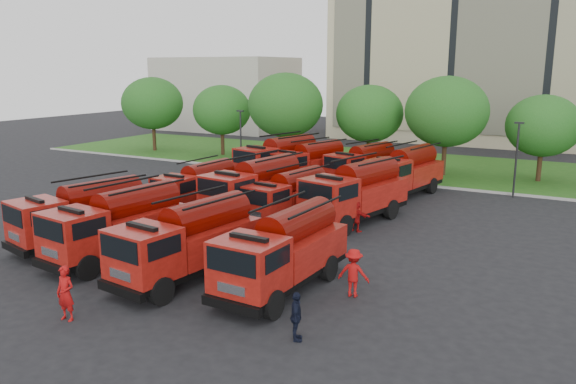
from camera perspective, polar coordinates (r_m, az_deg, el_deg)
name	(u,v)px	position (r m, az deg, el deg)	size (l,w,h in m)	color
ground	(221,238)	(29.26, -6.85, -4.68)	(140.00, 140.00, 0.00)	black
lawn	(386,163)	(52.07, 9.92, 2.87)	(70.00, 16.00, 0.12)	#194D14
curb	(352,178)	(44.59, 6.55, 1.39)	(70.00, 0.30, 0.14)	gray
apartment_building	(467,34)	(72.19, 17.72, 15.03)	(30.00, 14.18, 25.00)	tan
side_building	(226,94)	(81.29, -6.28, 9.88)	(18.00, 12.00, 10.00)	#A19C8F
tree_0	(152,103)	(60.31, -13.61, 8.75)	(6.30, 6.30, 7.70)	#382314
tree_1	(222,110)	(56.13, -6.74, 8.28)	(5.71, 5.71, 6.98)	#382314
tree_2	(286,105)	(50.56, -0.25, 8.82)	(6.72, 6.72, 8.22)	#382314
tree_3	(369,114)	(49.97, 8.28, 7.88)	(5.88, 5.88, 7.19)	#382314
tree_4	(447,112)	(46.49, 15.82, 7.87)	(6.55, 6.55, 8.01)	#382314
tree_5	(543,126)	(46.52, 24.50, 6.14)	(5.46, 5.46, 6.68)	#382314
lamp_post_0	(241,136)	(48.15, -4.82, 5.65)	(0.60, 0.25, 5.11)	black
lamp_post_1	(517,155)	(40.54, 22.20, 3.49)	(0.60, 0.25, 5.11)	black
fire_truck_0	(83,214)	(29.42, -20.12, -2.11)	(3.85, 7.18, 3.11)	black
fire_truck_1	(119,224)	(26.75, -16.80, -3.17)	(3.30, 7.29, 3.21)	black
fire_truck_2	(188,241)	(23.57, -10.08, -4.93)	(3.30, 7.29, 3.20)	black
fire_truck_3	(283,251)	(22.08, -0.48, -5.97)	(2.80, 7.07, 3.17)	black
fire_truck_4	(198,187)	(34.88, -9.09, 0.52)	(2.59, 6.45, 2.88)	black
fire_truck_5	(256,188)	(33.03, -3.28, 0.43)	(3.53, 7.71, 3.38)	black
fire_truck_6	(289,196)	(31.85, 0.07, -0.45)	(3.07, 6.60, 2.89)	black
fire_truck_7	(356,192)	(31.92, 6.89, -0.04)	(4.20, 7.88, 3.41)	black
fire_truck_8	(280,160)	(42.73, -0.85, 3.27)	(4.28, 8.02, 3.48)	black
fire_truck_9	(309,164)	(41.94, 2.19, 2.88)	(4.23, 7.34, 3.17)	black
fire_truck_10	(363,165)	(41.87, 7.65, 2.69)	(4.00, 7.11, 3.07)	black
fire_truck_11	(405,172)	(39.10, 11.81, 2.02)	(3.78, 7.58, 3.30)	black
firefighter_0	(68,320)	(21.50, -21.45, -11.98)	(0.72, 0.52, 1.96)	#980B0B
firefighter_1	(160,297)	(22.41, -12.89, -10.38)	(0.96, 0.53, 1.98)	#980B0B
firefighter_2	(296,340)	(18.72, 0.83, -14.82)	(0.97, 0.55, 1.65)	black
firefighter_3	(353,296)	(22.12, 6.61, -10.44)	(1.22, 0.63, 1.89)	#980B0B
firefighter_4	(124,236)	(30.60, -16.34, -4.33)	(0.75, 0.49, 1.54)	black
firefighter_5	(356,231)	(30.47, 6.90, -3.98)	(1.58, 0.68, 1.71)	#980B0B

